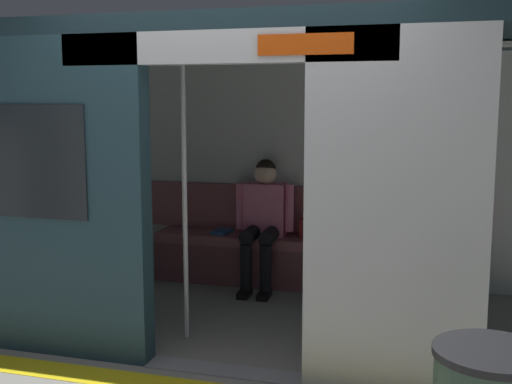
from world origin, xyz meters
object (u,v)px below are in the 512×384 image
Objects in this scene: grab_pole_door at (185,195)px; person_seated at (263,215)px; bench_seat at (293,250)px; book at (222,232)px; train_car at (259,133)px; handbag at (314,228)px.

person_seated is at bearing -98.05° from grab_pole_door.
book is at bearing -2.13° from bench_seat.
train_car reaches higher than grab_pole_door.
bench_seat is 10.33× the size of handbag.
book is at bearing -10.13° from person_seated.
handbag is (-0.45, -0.13, -0.13)m from person_seated.
train_car is at bearing -123.56° from grab_pole_door.
train_car is 2.97× the size of grab_pole_door.
person_seated reaches higher than handbag.
handbag is (-0.26, -0.96, -0.94)m from train_car.
handbag is 1.18× the size of book.
bench_seat is 12.20× the size of book.
book is (0.71, -0.03, 0.13)m from bench_seat.
grab_pole_door is at bearing 72.24° from bench_seat.
bench_seat is at bearing 24.33° from handbag.
bench_seat is 0.28m from handbag.
train_car reaches higher than handbag.
handbag is at bearing -112.83° from grab_pole_door.
bench_seat is 1.70m from grab_pole_door.
person_seated is 0.49m from book.
grab_pole_door is (0.20, 1.42, 0.39)m from person_seated.
person_seated is at bearing -77.12° from train_car.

